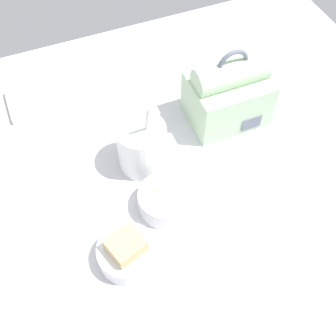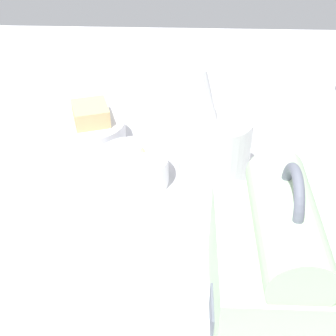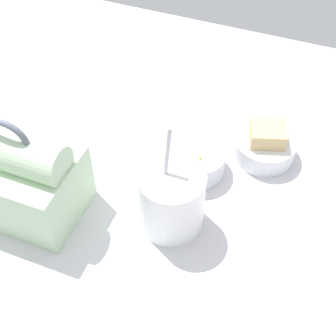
% 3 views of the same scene
% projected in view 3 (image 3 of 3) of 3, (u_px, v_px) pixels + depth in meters
% --- Properties ---
extents(desk_surface, '(1.40, 1.10, 0.02)m').
position_uv_depth(desk_surface, '(178.00, 196.00, 0.84)').
color(desk_surface, silver).
rests_on(desk_surface, ground).
extents(lunch_bag, '(0.18, 0.14, 0.20)m').
position_uv_depth(lunch_bag, '(23.00, 178.00, 0.76)').
color(lunch_bag, '#B7D6AD').
rests_on(lunch_bag, desk_surface).
extents(soup_cup, '(0.11, 0.11, 0.19)m').
position_uv_depth(soup_cup, '(172.00, 199.00, 0.75)').
color(soup_cup, white).
rests_on(soup_cup, desk_surface).
extents(bento_bowl_sandwich, '(0.12, 0.12, 0.07)m').
position_uv_depth(bento_bowl_sandwich, '(265.00, 145.00, 0.87)').
color(bento_bowl_sandwich, silver).
rests_on(bento_bowl_sandwich, desk_surface).
extents(bento_bowl_snacks, '(0.11, 0.11, 0.06)m').
position_uv_depth(bento_bowl_snacks, '(194.00, 160.00, 0.85)').
color(bento_bowl_snacks, silver).
rests_on(bento_bowl_snacks, desk_surface).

